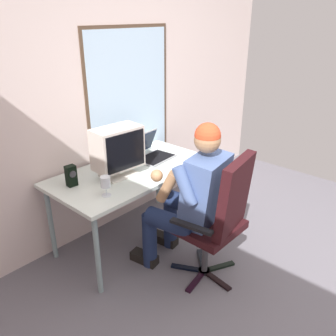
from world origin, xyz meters
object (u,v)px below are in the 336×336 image
object	(u,v)px
desk	(132,176)
desk_speaker	(71,176)
office_chair	(220,213)
person_seated	(191,196)
crt_monitor	(118,149)
wine_glass	(106,183)
laptop	(149,151)

from	to	relation	value
desk	desk_speaker	distance (m)	0.55
desk	office_chair	bearing A→B (deg)	-85.19
person_seated	crt_monitor	world-z (taller)	person_seated
desk_speaker	office_chair	bearing A→B (deg)	-59.30
person_seated	crt_monitor	bearing A→B (deg)	106.83
office_chair	wine_glass	bearing A→B (deg)	127.70
office_chair	laptop	bearing A→B (deg)	76.52
crt_monitor	desk_speaker	distance (m)	0.42
person_seated	wine_glass	world-z (taller)	person_seated
desk	wine_glass	xyz separation A→B (m)	(-0.44, -0.20, 0.16)
office_chair	desk_speaker	world-z (taller)	office_chair
person_seated	desk_speaker	bearing A→B (deg)	126.57
desk	laptop	size ratio (longest dim) A/B	3.75
desk	laptop	bearing A→B (deg)	16.64
desk	desk_speaker	bearing A→B (deg)	166.50
crt_monitor	wine_glass	bearing A→B (deg)	-146.30
office_chair	person_seated	bearing A→B (deg)	98.50
person_seated	wine_glass	bearing A→B (deg)	138.84
desk	wine_glass	bearing A→B (deg)	-155.26
laptop	desk_speaker	distance (m)	0.83
desk	office_chair	world-z (taller)	office_chair
desk	laptop	world-z (taller)	laptop
wine_glass	person_seated	bearing A→B (deg)	-41.16
office_chair	person_seated	xyz separation A→B (m)	(-0.04, 0.25, 0.07)
wine_glass	office_chair	bearing A→B (deg)	-52.30
laptop	desk_speaker	bearing A→B (deg)	177.67
office_chair	crt_monitor	size ratio (longest dim) A/B	2.53
office_chair	wine_glass	xyz separation A→B (m)	(-0.52, 0.67, 0.22)
desk	desk_speaker	xyz separation A→B (m)	(-0.52, 0.12, 0.14)
desk_speaker	wine_glass	bearing A→B (deg)	-77.07
laptop	desk_speaker	world-z (taller)	laptop
desk	crt_monitor	bearing A→B (deg)	-176.73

